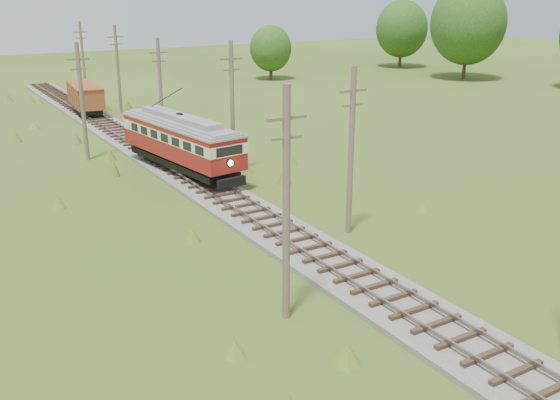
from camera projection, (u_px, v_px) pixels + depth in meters
railbed_main at (174, 167)px, 44.05m from camera, size 3.60×96.00×0.57m
streetcar at (181, 139)px, 42.04m from camera, size 4.28×12.14×5.50m
gondola at (85, 96)px, 62.57m from camera, size 3.34×8.13×2.63m
gravel_pile at (150, 120)px, 58.18m from camera, size 3.53×3.75×1.28m
utility_pole_r_2 at (351, 150)px, 31.30m from camera, size 1.60×0.30×8.60m
utility_pole_r_3 at (232, 107)px, 41.76m from camera, size 1.60×0.30×9.00m
utility_pole_r_4 at (160, 88)px, 52.33m from camera, size 1.60×0.30×8.40m
utility_pole_r_5 at (118, 69)px, 63.01m from camera, size 1.60×0.30×8.90m
utility_pole_r_6 at (83, 59)px, 73.51m from camera, size 1.60×0.30×8.70m
utility_pole_l_a at (286, 204)px, 22.70m from camera, size 1.60×0.30×9.00m
utility_pole_l_b at (82, 101)px, 45.38m from camera, size 1.60×0.30×8.60m
tree_right_4 at (468, 23)px, 87.50m from camera, size 10.50×10.50×13.53m
tree_right_5 at (402, 29)px, 101.98m from camera, size 8.40×8.40×10.82m
tree_mid_b at (271, 48)px, 88.26m from camera, size 5.88×5.88×7.57m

